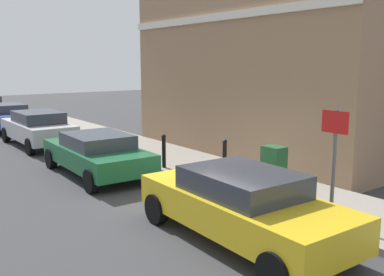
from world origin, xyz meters
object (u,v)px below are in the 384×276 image
Objects in this scene: utility_cabinet at (273,171)px; car_silver at (38,128)px; car_blue at (6,116)px; bollard_far_kerb at (164,150)px; street_sign at (334,149)px; car_green at (97,153)px; bollard_near_cabinet at (225,156)px; car_yellow at (242,204)px.

car_silver is at bearing 103.74° from utility_cabinet.
car_blue is 11.99m from bollard_far_kerb.
bollard_far_kerb is (-0.81, 3.75, 0.02)m from utility_cabinet.
street_sign is at bearing -88.80° from bollard_far_kerb.
utility_cabinet is at bearing -77.75° from bollard_far_kerb.
car_green is 3.82m from bollard_near_cabinet.
car_silver reaches higher than bollard_near_cabinet.
car_blue is 3.75× the size of utility_cabinet.
utility_cabinet reaches higher than car_green.
car_silver is 1.94× the size of street_sign.
bollard_near_cabinet is (2.71, -2.69, 0.02)m from car_green.
car_yellow is 2.16m from street_sign.
utility_cabinet is at bearing 72.42° from street_sign.
street_sign is (1.79, -17.79, 0.95)m from car_blue.
bollard_far_kerb is (-0.91, 1.79, 0.00)m from bollard_near_cabinet.
car_blue reaches higher than utility_cabinet.
bollard_near_cabinet is (2.58, -13.65, -0.01)m from car_blue.
car_blue is at bearing 0.83° from car_green.
utility_cabinet is 1.11× the size of bollard_near_cabinet.
street_sign is (-0.79, -4.14, 0.96)m from bollard_near_cabinet.
street_sign reaches higher than bollard_far_kerb.
car_green is at bearing 119.30° from utility_cabinet.
car_yellow is 1.02× the size of car_silver.
car_green is 4.28× the size of bollard_near_cabinet.
car_silver is (-0.02, 11.91, 0.03)m from car_yellow.
car_blue is 13.90m from bollard_near_cabinet.
bollard_near_cabinet is at bearing -62.90° from bollard_far_kerb.
car_green is at bearing 153.19° from bollard_far_kerb.
bollard_near_cabinet is at bearing 87.08° from utility_cabinet.
bollard_far_kerb is (1.80, -0.91, 0.02)m from car_green.
bollard_near_cabinet and bollard_far_kerb have the same top height.
utility_cabinet is 1.11× the size of bollard_far_kerb.
car_silver is at bearing 1.77° from car_yellow.
car_silver is 8.85m from bollard_near_cabinet.
car_green is 1.03× the size of car_blue.
utility_cabinet is (2.52, 1.51, -0.05)m from car_yellow.
bollard_near_cabinet is 4.32m from street_sign.
street_sign reaches higher than utility_cabinet.
car_yellow is at bearing 159.88° from street_sign.
car_green is 7.16m from street_sign.
car_silver is at bearing 179.26° from car_blue.
utility_cabinet is 0.50× the size of street_sign.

